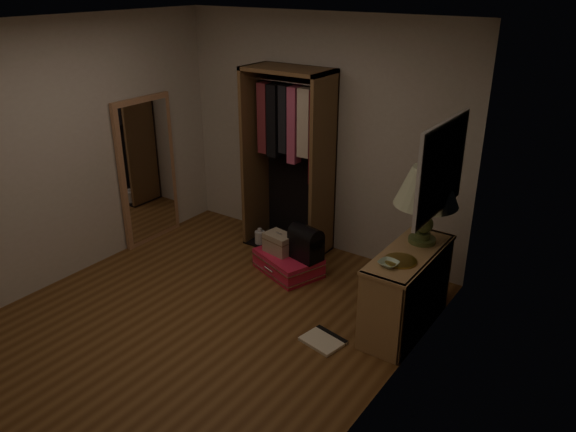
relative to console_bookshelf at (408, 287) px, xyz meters
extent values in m
plane|color=brown|center=(-1.53, -1.04, -0.39)|extent=(4.00, 4.00, 0.00)
cube|color=beige|center=(-1.53, 0.96, 0.91)|extent=(3.50, 0.02, 2.60)
cube|color=beige|center=(0.22, -1.04, 0.91)|extent=(0.02, 4.00, 2.60)
cube|color=beige|center=(-3.28, -1.04, 0.91)|extent=(0.02, 4.00, 2.60)
cube|color=silver|center=(-1.53, -1.04, 2.21)|extent=(3.50, 4.00, 0.01)
cube|color=silver|center=(0.20, -0.04, 1.16)|extent=(0.03, 0.96, 0.76)
cube|color=black|center=(0.19, -0.04, 1.16)|extent=(0.03, 0.90, 0.70)
cube|color=white|center=(0.18, -0.04, 0.85)|extent=(0.01, 0.88, 0.02)
cube|color=white|center=(0.18, -0.04, 0.93)|extent=(0.01, 0.88, 0.02)
cube|color=white|center=(0.18, -0.04, 1.01)|extent=(0.01, 0.88, 0.02)
cube|color=white|center=(0.18, -0.04, 1.09)|extent=(0.01, 0.88, 0.02)
cube|color=white|center=(0.18, -0.04, 1.16)|extent=(0.01, 0.88, 0.02)
cube|color=white|center=(0.18, -0.04, 1.24)|extent=(0.01, 0.88, 0.02)
cube|color=white|center=(0.18, -0.04, 1.32)|extent=(0.01, 0.88, 0.02)
cube|color=white|center=(0.18, -0.04, 1.40)|extent=(0.01, 0.88, 0.02)
cube|color=white|center=(0.18, -0.04, 1.48)|extent=(0.01, 0.88, 0.02)
cube|color=#A77E50|center=(0.01, -0.58, -0.01)|extent=(0.40, 0.03, 0.75)
cube|color=#A77E50|center=(0.01, 0.49, -0.01)|extent=(0.40, 0.03, 0.75)
cube|color=#A77E50|center=(0.01, -0.04, -0.33)|extent=(0.40, 1.04, 0.03)
cube|color=#A77E50|center=(0.01, -0.04, 0.18)|extent=(0.40, 1.04, 0.03)
cube|color=#A77E50|center=(0.01, -0.04, 0.35)|extent=(0.42, 1.12, 0.03)
cube|color=brown|center=(0.20, -0.04, -0.01)|extent=(0.02, 1.10, 0.75)
cube|color=#A77E50|center=(0.00, 0.29, 0.26)|extent=(0.36, 0.38, 0.13)
cube|color=gray|center=(-0.06, -0.51, -0.19)|extent=(0.22, 0.05, 0.24)
cube|color=#4C3833|center=(-0.06, -0.46, -0.18)|extent=(0.21, 0.04, 0.27)
cube|color=#B7AD99|center=(-0.07, -0.41, -0.17)|extent=(0.19, 0.04, 0.28)
cube|color=brown|center=(-0.06, -0.37, -0.18)|extent=(0.22, 0.04, 0.27)
cube|color=#3F4C59|center=(-0.09, -0.32, -0.18)|extent=(0.16, 0.04, 0.26)
cube|color=gray|center=(-0.06, -0.28, -0.16)|extent=(0.20, 0.04, 0.30)
cube|color=#59594C|center=(-0.09, -0.23, -0.16)|extent=(0.15, 0.03, 0.30)
cube|color=#B2724C|center=(-0.08, -0.18, -0.18)|extent=(0.16, 0.05, 0.25)
cube|color=beige|center=(-0.06, -0.14, -0.18)|extent=(0.21, 0.03, 0.26)
cube|color=#332D38|center=(-0.06, -0.10, -0.18)|extent=(0.21, 0.03, 0.27)
cube|color=gray|center=(-0.06, -0.06, -0.16)|extent=(0.21, 0.04, 0.31)
cube|color=#4C3833|center=(-0.08, -0.01, -0.15)|extent=(0.17, 0.05, 0.32)
cube|color=#B7AD99|center=(-0.08, 0.04, -0.18)|extent=(0.16, 0.03, 0.27)
cube|color=brown|center=(-0.07, 0.08, -0.19)|extent=(0.18, 0.05, 0.25)
cube|color=#3F4C59|center=(-0.08, 0.14, -0.15)|extent=(0.16, 0.04, 0.32)
cube|color=gray|center=(-0.06, 0.19, -0.19)|extent=(0.21, 0.05, 0.25)
cube|color=#59594C|center=(-0.06, 0.24, -0.20)|extent=(0.21, 0.04, 0.23)
cube|color=#B2724C|center=(-0.06, 0.29, -0.16)|extent=(0.21, 0.03, 0.30)
cube|color=beige|center=(-0.07, 0.34, -0.18)|extent=(0.20, 0.05, 0.25)
cube|color=#332D38|center=(-0.06, 0.39, -0.16)|extent=(0.22, 0.04, 0.30)
cube|color=gray|center=(-0.06, 0.43, -0.18)|extent=(0.21, 0.03, 0.26)
cube|color=brown|center=(-2.24, 0.70, 0.64)|extent=(0.04, 0.50, 2.05)
cube|color=brown|center=(-1.33, 0.70, 0.64)|extent=(0.04, 0.50, 2.05)
cube|color=brown|center=(-1.78, 0.70, 1.64)|extent=(0.95, 0.50, 0.04)
cube|color=black|center=(-1.78, 0.93, 0.64)|extent=(0.95, 0.02, 2.05)
cube|color=black|center=(-1.78, 0.70, -0.38)|extent=(0.95, 0.50, 0.02)
cylinder|color=silver|center=(-1.78, 0.70, 1.51)|extent=(0.87, 0.02, 0.02)
cube|color=maroon|center=(-2.08, 0.68, 1.10)|extent=(0.11, 0.12, 0.77)
cube|color=black|center=(-1.94, 0.68, 1.09)|extent=(0.12, 0.15, 0.79)
cube|color=black|center=(-1.81, 0.68, 1.12)|extent=(0.10, 0.11, 0.73)
cube|color=#BF4C72|center=(-1.69, 0.68, 1.07)|extent=(0.10, 0.13, 0.82)
cube|color=beige|center=(-1.55, 0.68, 1.12)|extent=(0.14, 0.11, 0.73)
cube|color=#590F19|center=(-1.39, 0.68, 0.98)|extent=(0.13, 0.16, 1.00)
cube|color=#AA7752|center=(-3.24, -0.04, 0.46)|extent=(0.05, 0.80, 1.70)
cube|color=white|center=(-3.21, -0.04, 0.46)|extent=(0.01, 0.68, 1.58)
cube|color=#DE1B42|center=(-1.42, 0.19, -0.28)|extent=(0.80, 0.68, 0.21)
cube|color=silver|center=(-1.42, 0.19, -0.34)|extent=(0.82, 0.71, 0.01)
cube|color=silver|center=(-1.42, 0.19, -0.22)|extent=(0.82, 0.71, 0.01)
cylinder|color=silver|center=(-1.51, -0.05, -0.28)|extent=(0.15, 0.07, 0.02)
cube|color=tan|center=(-1.54, 0.17, -0.07)|extent=(0.34, 0.26, 0.21)
cube|color=brown|center=(-1.54, 0.17, -0.03)|extent=(0.34, 0.26, 0.01)
cylinder|color=silver|center=(-1.54, 0.17, 0.04)|extent=(0.09, 0.03, 0.01)
cube|color=black|center=(-1.23, 0.22, -0.04)|extent=(0.38, 0.29, 0.26)
cylinder|color=black|center=(-1.23, 0.22, 0.08)|extent=(0.38, 0.29, 0.22)
cylinder|color=#455629|center=(0.01, 0.21, 0.38)|extent=(0.25, 0.25, 0.04)
cylinder|color=#455629|center=(0.01, 0.21, 0.43)|extent=(0.15, 0.15, 0.05)
sphere|color=#455629|center=(0.01, 0.21, 0.54)|extent=(0.18, 0.18, 0.17)
cylinder|color=#455629|center=(0.01, 0.21, 0.67)|extent=(0.06, 0.06, 0.10)
cone|color=beige|center=(0.01, 0.21, 0.89)|extent=(0.59, 0.59, 0.34)
cone|color=white|center=(0.01, 0.21, 0.89)|extent=(0.53, 0.53, 0.32)
cylinder|color=#B19544|center=(0.01, -0.24, 0.37)|extent=(0.36, 0.36, 0.02)
imported|color=#B1D5BB|center=(-0.04, -0.37, 0.38)|extent=(0.18, 0.18, 0.04)
cylinder|color=silver|center=(-2.07, 0.53, -0.30)|extent=(0.15, 0.15, 0.17)
cylinder|color=silver|center=(-2.07, 0.53, -0.20)|extent=(0.06, 0.06, 0.04)
cube|color=beige|center=(-0.47, -0.67, -0.37)|extent=(0.39, 0.34, 0.03)
cube|color=black|center=(-0.44, -0.55, -0.37)|extent=(0.35, 0.11, 0.03)
camera|label=1|loc=(1.58, -4.15, 2.57)|focal=35.00mm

